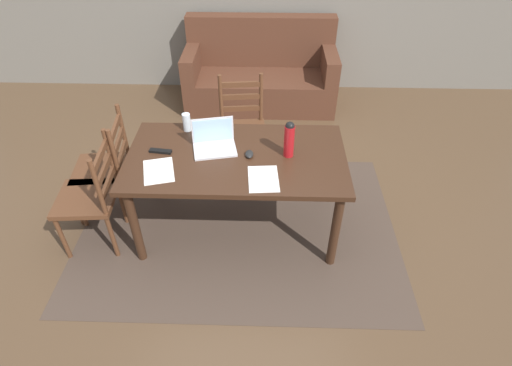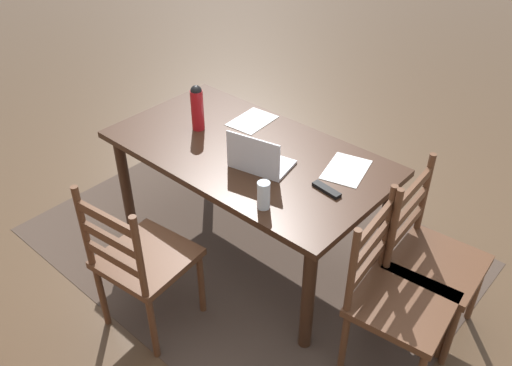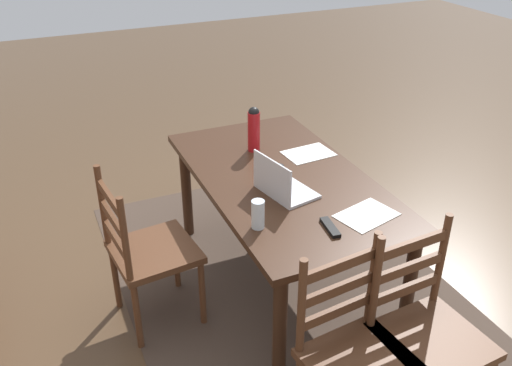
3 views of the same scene
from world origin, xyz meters
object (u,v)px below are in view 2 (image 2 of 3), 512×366
Objects in this scene: water_bottle at (197,107)px; computer_mouse at (235,142)px; dining_table at (248,163)px; laptop at (258,160)px; drinking_glass at (264,195)px; chair_far_head at (141,261)px; chair_left_near at (430,259)px; tv_remote at (327,190)px; chair_left_far at (395,299)px.

water_bottle is 2.89× the size of computer_mouse.
computer_mouse reaches higher than dining_table.
laptop is 0.35m from drinking_glass.
chair_far_head is at bearing 116.14° from water_bottle.
drinking_glass is (-0.42, -0.48, 0.36)m from chair_far_head.
water_bottle is (0.57, -0.09, 0.09)m from laptop.
water_bottle is at bearing -8.73° from laptop.
chair_left_near is (-1.12, -0.18, -0.20)m from dining_table.
dining_table is 5.74× the size of water_bottle.
chair_left_near reaches higher than drinking_glass.
tv_remote is (-0.97, 0.01, -0.14)m from water_bottle.
water_bottle is at bearing -6.40° from chair_left_far.
water_bottle is (0.40, -0.81, 0.44)m from chair_far_head.
dining_table is at bearing -89.68° from chair_far_head.
computer_mouse is at bearing -84.67° from tv_remote.
chair_left_near is at bearing -142.98° from drinking_glass.
chair_far_head is at bearing 76.65° from laptop.
drinking_glass is at bearing 12.89° from chair_left_far.
chair_far_head is at bearing 90.32° from dining_table.
chair_left_far is 0.64m from tv_remote.
laptop reaches higher than dining_table.
computer_mouse reaches higher than tv_remote.
water_bottle is 1.70× the size of tv_remote.
laptop is at bearing 158.18° from computer_mouse.
chair_far_head reaches higher than computer_mouse.
chair_far_head is 3.29× the size of water_bottle.
chair_left_near is 0.94m from drinking_glass.
chair_left_far is 3.29× the size of water_bottle.
water_bottle is at bearing 2.50° from dining_table.
laptop reaches higher than computer_mouse.
drinking_glass reaches higher than tv_remote.
dining_table is 0.85m from chair_far_head.
chair_far_head is 0.82m from laptop.
drinking_glass is at bearing -18.84° from tv_remote.
computer_mouse is 0.59× the size of tv_remote.
computer_mouse is (1.22, 0.18, 0.31)m from chair_left_near.
chair_left_far is 1.58m from water_bottle.
chair_left_near is 6.37× the size of drinking_glass.
chair_left_near is 0.65m from tv_remote.
computer_mouse is at bearing -82.81° from chair_far_head.
drinking_glass is at bearing -131.03° from chair_far_head.
chair_far_head is at bearing 48.97° from drinking_glass.
chair_left_far is (-1.11, -0.64, 0.00)m from chair_far_head.
chair_left_far is at bearing -150.14° from chair_far_head.
chair_left_near is at bearing -89.98° from chair_left_far.
chair_left_near reaches higher than computer_mouse.
dining_table is 0.59m from tv_remote.
water_bottle is (1.51, 0.20, 0.44)m from chair_left_near.
water_bottle reaches higher than chair_far_head.
dining_table is at bearing -177.50° from water_bottle.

